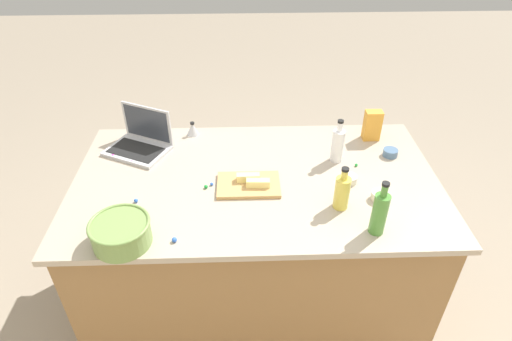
{
  "coord_description": "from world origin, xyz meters",
  "views": [
    {
      "loc": [
        0.06,
        1.67,
        2.16
      ],
      "look_at": [
        0.0,
        0.0,
        0.95
      ],
      "focal_mm": 30.18,
      "sensor_mm": 36.0,
      "label": 1
    }
  ],
  "objects_px": {
    "ramekin_wide": "(349,179)",
    "cutting_board": "(249,185)",
    "mixing_bowl_large": "(121,232)",
    "butter_stick_right": "(258,183)",
    "bottle_vinegar": "(338,145)",
    "bottle_oil": "(342,192)",
    "butter_stick_left": "(248,177)",
    "kitchen_timer": "(193,129)",
    "candy_bag": "(372,125)",
    "laptop": "(141,141)",
    "ramekin_small": "(390,153)",
    "bottle_olive": "(380,213)",
    "ramekin_medium": "(380,196)"
  },
  "relations": [
    {
      "from": "laptop",
      "to": "butter_stick_right",
      "type": "height_order",
      "value": "laptop"
    },
    {
      "from": "kitchen_timer",
      "to": "butter_stick_right",
      "type": "bearing_deg",
      "value": 124.16
    },
    {
      "from": "bottle_olive",
      "to": "ramekin_medium",
      "type": "height_order",
      "value": "bottle_olive"
    },
    {
      "from": "mixing_bowl_large",
      "to": "bottle_oil",
      "type": "bearing_deg",
      "value": -168.34
    },
    {
      "from": "ramekin_wide",
      "to": "kitchen_timer",
      "type": "bearing_deg",
      "value": -31.11
    },
    {
      "from": "cutting_board",
      "to": "butter_stick_left",
      "type": "bearing_deg",
      "value": -86.16
    },
    {
      "from": "ramekin_wide",
      "to": "laptop",
      "type": "bearing_deg",
      "value": -17.64
    },
    {
      "from": "cutting_board",
      "to": "butter_stick_left",
      "type": "height_order",
      "value": "butter_stick_left"
    },
    {
      "from": "bottle_vinegar",
      "to": "bottle_oil",
      "type": "bearing_deg",
      "value": 82.31
    },
    {
      "from": "bottle_vinegar",
      "to": "butter_stick_left",
      "type": "xyz_separation_m",
      "value": [
        0.46,
        0.18,
        -0.06
      ]
    },
    {
      "from": "bottle_oil",
      "to": "butter_stick_right",
      "type": "xyz_separation_m",
      "value": [
        0.36,
        -0.14,
        -0.05
      ]
    },
    {
      "from": "mixing_bowl_large",
      "to": "laptop",
      "type": "bearing_deg",
      "value": -85.85
    },
    {
      "from": "ramekin_wide",
      "to": "candy_bag",
      "type": "distance_m",
      "value": 0.45
    },
    {
      "from": "bottle_olive",
      "to": "ramekin_small",
      "type": "distance_m",
      "value": 0.61
    },
    {
      "from": "cutting_board",
      "to": "ramekin_small",
      "type": "distance_m",
      "value": 0.78
    },
    {
      "from": "bottle_oil",
      "to": "cutting_board",
      "type": "distance_m",
      "value": 0.44
    },
    {
      "from": "ramekin_small",
      "to": "candy_bag",
      "type": "relative_size",
      "value": 0.45
    },
    {
      "from": "ramekin_wide",
      "to": "candy_bag",
      "type": "bearing_deg",
      "value": -117.13
    },
    {
      "from": "laptop",
      "to": "kitchen_timer",
      "type": "bearing_deg",
      "value": -151.96
    },
    {
      "from": "candy_bag",
      "to": "ramekin_small",
      "type": "bearing_deg",
      "value": 109.59
    },
    {
      "from": "bottle_olive",
      "to": "butter_stick_left",
      "type": "bearing_deg",
      "value": -33.3
    },
    {
      "from": "cutting_board",
      "to": "kitchen_timer",
      "type": "bearing_deg",
      "value": -58.23
    },
    {
      "from": "laptop",
      "to": "bottle_olive",
      "type": "bearing_deg",
      "value": 148.38
    },
    {
      "from": "butter_stick_left",
      "to": "kitchen_timer",
      "type": "xyz_separation_m",
      "value": [
        0.3,
        -0.47,
        -0.0
      ]
    },
    {
      "from": "cutting_board",
      "to": "butter_stick_right",
      "type": "bearing_deg",
      "value": 153.05
    },
    {
      "from": "butter_stick_left",
      "to": "kitchen_timer",
      "type": "bearing_deg",
      "value": -57.14
    },
    {
      "from": "mixing_bowl_large",
      "to": "butter_stick_right",
      "type": "height_order",
      "value": "mixing_bowl_large"
    },
    {
      "from": "mixing_bowl_large",
      "to": "butter_stick_left",
      "type": "distance_m",
      "value": 0.64
    },
    {
      "from": "mixing_bowl_large",
      "to": "bottle_olive",
      "type": "bearing_deg",
      "value": -178.45
    },
    {
      "from": "ramekin_wide",
      "to": "kitchen_timer",
      "type": "xyz_separation_m",
      "value": [
        0.79,
        -0.48,
        0.02
      ]
    },
    {
      "from": "butter_stick_right",
      "to": "candy_bag",
      "type": "height_order",
      "value": "candy_bag"
    },
    {
      "from": "bottle_oil",
      "to": "butter_stick_left",
      "type": "relative_size",
      "value": 1.92
    },
    {
      "from": "bottle_oil",
      "to": "bottle_vinegar",
      "type": "distance_m",
      "value": 0.37
    },
    {
      "from": "butter_stick_right",
      "to": "bottle_oil",
      "type": "bearing_deg",
      "value": 159.05
    },
    {
      "from": "ramekin_wide",
      "to": "candy_bag",
      "type": "relative_size",
      "value": 0.45
    },
    {
      "from": "laptop",
      "to": "kitchen_timer",
      "type": "relative_size",
      "value": 4.87
    },
    {
      "from": "ramekin_small",
      "to": "bottle_oil",
      "type": "bearing_deg",
      "value": 49.36
    },
    {
      "from": "bottle_olive",
      "to": "kitchen_timer",
      "type": "xyz_separation_m",
      "value": [
        0.83,
        -0.81,
        -0.07
      ]
    },
    {
      "from": "mixing_bowl_large",
      "to": "bottle_oil",
      "type": "relative_size",
      "value": 1.16
    },
    {
      "from": "mixing_bowl_large",
      "to": "bottle_vinegar",
      "type": "relative_size",
      "value": 1.05
    },
    {
      "from": "ramekin_wide",
      "to": "cutting_board",
      "type": "bearing_deg",
      "value": 1.8
    },
    {
      "from": "laptop",
      "to": "ramekin_small",
      "type": "distance_m",
      "value": 1.32
    },
    {
      "from": "laptop",
      "to": "ramekin_wide",
      "type": "distance_m",
      "value": 1.1
    },
    {
      "from": "cutting_board",
      "to": "bottle_vinegar",
      "type": "bearing_deg",
      "value": -155.78
    },
    {
      "from": "mixing_bowl_large",
      "to": "butter_stick_right",
      "type": "xyz_separation_m",
      "value": [
        -0.56,
        -0.33,
        -0.02
      ]
    },
    {
      "from": "butter_stick_right",
      "to": "ramekin_small",
      "type": "height_order",
      "value": "butter_stick_right"
    },
    {
      "from": "butter_stick_right",
      "to": "ramekin_wide",
      "type": "bearing_deg",
      "value": -175.09
    },
    {
      "from": "ramekin_small",
      "to": "kitchen_timer",
      "type": "height_order",
      "value": "kitchen_timer"
    },
    {
      "from": "mixing_bowl_large",
      "to": "butter_stick_left",
      "type": "bearing_deg",
      "value": -144.02
    },
    {
      "from": "bottle_oil",
      "to": "cutting_board",
      "type": "height_order",
      "value": "bottle_oil"
    }
  ]
}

